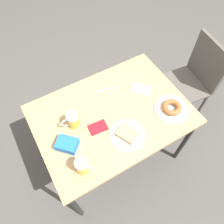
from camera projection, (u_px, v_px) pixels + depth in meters
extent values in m
plane|color=#474442|center=(112.00, 152.00, 2.17)|extent=(8.00, 8.00, 0.00)
cube|color=tan|center=(112.00, 115.00, 1.57)|extent=(0.78, 1.09, 0.03)
cylinder|color=black|center=(42.00, 132.00, 1.90)|extent=(0.04, 0.04, 0.69)
cylinder|color=black|center=(76.00, 206.00, 1.58)|extent=(0.04, 0.04, 0.69)
cylinder|color=black|center=(138.00, 86.00, 2.18)|extent=(0.04, 0.04, 0.69)
cylinder|color=black|center=(184.00, 142.00, 1.85)|extent=(0.04, 0.04, 0.69)
cube|color=#514C47|center=(183.00, 86.00, 2.06)|extent=(0.45, 0.45, 0.02)
cube|color=#514C47|center=(208.00, 63.00, 1.91)|extent=(0.40, 0.08, 0.43)
cylinder|color=#514C47|center=(154.00, 92.00, 2.30)|extent=(0.03, 0.03, 0.43)
cylinder|color=#514C47|center=(171.00, 119.00, 2.13)|extent=(0.03, 0.03, 0.43)
cylinder|color=#514C47|center=(182.00, 82.00, 2.37)|extent=(0.03, 0.03, 0.43)
cylinder|color=#514C47|center=(201.00, 107.00, 2.20)|extent=(0.03, 0.03, 0.43)
cylinder|color=white|center=(127.00, 135.00, 1.46)|extent=(0.24, 0.24, 0.01)
cube|color=tan|center=(127.00, 134.00, 1.45)|extent=(0.16, 0.15, 0.03)
cylinder|color=white|center=(171.00, 109.00, 1.57)|extent=(0.24, 0.24, 0.01)
torus|color=brown|center=(172.00, 107.00, 1.55)|extent=(0.14, 0.14, 0.04)
cylinder|color=gold|center=(73.00, 121.00, 1.47)|extent=(0.08, 0.08, 0.10)
cylinder|color=white|center=(72.00, 116.00, 1.42)|extent=(0.08, 0.08, 0.03)
torus|color=silver|center=(67.00, 123.00, 1.45)|extent=(0.02, 0.08, 0.08)
cylinder|color=gold|center=(82.00, 167.00, 1.30)|extent=(0.08, 0.08, 0.10)
cylinder|color=white|center=(81.00, 163.00, 1.25)|extent=(0.08, 0.08, 0.03)
torus|color=silver|center=(89.00, 168.00, 1.28)|extent=(0.07, 0.06, 0.08)
cube|color=white|center=(141.00, 89.00, 1.68)|extent=(0.16, 0.16, 0.00)
cube|color=silver|center=(107.00, 89.00, 1.68)|extent=(0.06, 0.17, 0.00)
cube|color=maroon|center=(98.00, 127.00, 1.50)|extent=(0.10, 0.13, 0.01)
cube|color=blue|center=(67.00, 144.00, 1.40)|extent=(0.17, 0.16, 0.06)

